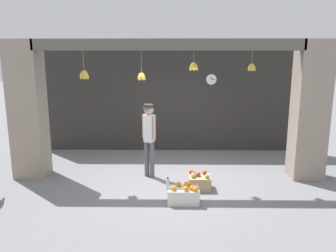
{
  "coord_description": "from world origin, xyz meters",
  "views": [
    {
      "loc": [
        0.11,
        -6.97,
        2.73
      ],
      "look_at": [
        0.0,
        0.37,
        1.18
      ],
      "focal_mm": 35.0,
      "sensor_mm": 36.0,
      "label": 1
    }
  ],
  "objects_px": {
    "fruit_crate_apples": "(199,182)",
    "shopkeeper": "(149,134)",
    "water_bottle": "(168,185)",
    "wall_clock": "(211,79)",
    "fruit_crate_oranges": "(184,194)"
  },
  "relations": [
    {
      "from": "fruit_crate_apples",
      "to": "water_bottle",
      "type": "height_order",
      "value": "fruit_crate_apples"
    },
    {
      "from": "wall_clock",
      "to": "water_bottle",
      "type": "bearing_deg",
      "value": -111.44
    },
    {
      "from": "fruit_crate_apples",
      "to": "wall_clock",
      "type": "xyz_separation_m",
      "value": [
        0.53,
        2.91,
        1.95
      ]
    },
    {
      "from": "shopkeeper",
      "to": "wall_clock",
      "type": "height_order",
      "value": "wall_clock"
    },
    {
      "from": "shopkeeper",
      "to": "wall_clock",
      "type": "xyz_separation_m",
      "value": [
        1.64,
        2.2,
        1.1
      ]
    },
    {
      "from": "shopkeeper",
      "to": "water_bottle",
      "type": "bearing_deg",
      "value": 144.9
    },
    {
      "from": "fruit_crate_oranges",
      "to": "wall_clock",
      "type": "height_order",
      "value": "wall_clock"
    },
    {
      "from": "shopkeeper",
      "to": "wall_clock",
      "type": "relative_size",
      "value": 5.38
    },
    {
      "from": "shopkeeper",
      "to": "wall_clock",
      "type": "bearing_deg",
      "value": -99.15
    },
    {
      "from": "shopkeeper",
      "to": "water_bottle",
      "type": "xyz_separation_m",
      "value": [
        0.44,
        -0.85,
        -0.87
      ]
    },
    {
      "from": "water_bottle",
      "to": "fruit_crate_apples",
      "type": "bearing_deg",
      "value": 11.94
    },
    {
      "from": "fruit_crate_apples",
      "to": "shopkeeper",
      "type": "bearing_deg",
      "value": 147.27
    },
    {
      "from": "fruit_crate_oranges",
      "to": "water_bottle",
      "type": "height_order",
      "value": "fruit_crate_oranges"
    },
    {
      "from": "fruit_crate_oranges",
      "to": "water_bottle",
      "type": "relative_size",
      "value": 2.01
    },
    {
      "from": "shopkeeper",
      "to": "wall_clock",
      "type": "distance_m",
      "value": 2.95
    }
  ]
}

